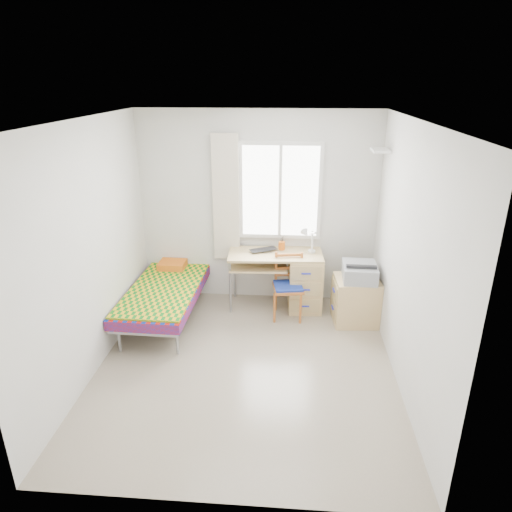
{
  "coord_description": "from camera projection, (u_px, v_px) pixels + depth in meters",
  "views": [
    {
      "loc": [
        0.44,
        -4.2,
        2.96
      ],
      "look_at": [
        0.07,
        0.55,
        1.09
      ],
      "focal_mm": 32.0,
      "sensor_mm": 36.0,
      "label": 1
    }
  ],
  "objects": [
    {
      "name": "floor",
      "position": [
        246.0,
        366.0,
        5.01
      ],
      "size": [
        3.5,
        3.5,
        0.0
      ],
      "primitive_type": "plane",
      "color": "#BCAD93",
      "rests_on": "ground"
    },
    {
      "name": "ceiling",
      "position": [
        243.0,
        120.0,
        4.06
      ],
      "size": [
        3.5,
        3.5,
        0.0
      ],
      "primitive_type": "plane",
      "rotation": [
        3.14,
        0.0,
        0.0
      ],
      "color": "white",
      "rests_on": "wall_back"
    },
    {
      "name": "wall_back",
      "position": [
        258.0,
        209.0,
        6.16
      ],
      "size": [
        3.2,
        0.0,
        3.2
      ],
      "primitive_type": "plane",
      "rotation": [
        1.57,
        0.0,
        0.0
      ],
      "color": "silver",
      "rests_on": "ground"
    },
    {
      "name": "wall_left",
      "position": [
        89.0,
        251.0,
        4.65
      ],
      "size": [
        0.0,
        3.5,
        3.5
      ],
      "primitive_type": "plane",
      "rotation": [
        1.57,
        0.0,
        1.57
      ],
      "color": "silver",
      "rests_on": "ground"
    },
    {
      "name": "wall_right",
      "position": [
        409.0,
        261.0,
        4.42
      ],
      "size": [
        0.0,
        3.5,
        3.5
      ],
      "primitive_type": "plane",
      "rotation": [
        1.57,
        0.0,
        -1.57
      ],
      "color": "silver",
      "rests_on": "ground"
    },
    {
      "name": "window",
      "position": [
        280.0,
        191.0,
        6.03
      ],
      "size": [
        1.1,
        0.04,
        1.3
      ],
      "color": "white",
      "rests_on": "wall_back"
    },
    {
      "name": "curtain",
      "position": [
        226.0,
        199.0,
        6.07
      ],
      "size": [
        0.35,
        0.05,
        1.7
      ],
      "primitive_type": "cube",
      "color": "beige",
      "rests_on": "wall_back"
    },
    {
      "name": "floating_shelf",
      "position": [
        380.0,
        150.0,
        5.42
      ],
      "size": [
        0.2,
        0.32,
        0.03
      ],
      "primitive_type": "cube",
      "color": "white",
      "rests_on": "wall_right"
    },
    {
      "name": "bed",
      "position": [
        166.0,
        289.0,
        5.93
      ],
      "size": [
        0.9,
        1.86,
        0.79
      ],
      "rotation": [
        0.0,
        0.0,
        -0.03
      ],
      "color": "#93959B",
      "rests_on": "floor"
    },
    {
      "name": "desk",
      "position": [
        300.0,
        279.0,
        6.16
      ],
      "size": [
        1.27,
        0.64,
        0.78
      ],
      "rotation": [
        0.0,
        0.0,
        0.05
      ],
      "color": "tan",
      "rests_on": "floor"
    },
    {
      "name": "chair",
      "position": [
        289.0,
        282.0,
        5.92
      ],
      "size": [
        0.42,
        0.42,
        0.86
      ],
      "rotation": [
        0.0,
        0.0,
        0.16
      ],
      "color": "#AE6C21",
      "rests_on": "floor"
    },
    {
      "name": "cabinet",
      "position": [
        355.0,
        300.0,
        5.83
      ],
      "size": [
        0.59,
        0.53,
        0.6
      ],
      "rotation": [
        0.0,
        0.0,
        0.07
      ],
      "color": "tan",
      "rests_on": "floor"
    },
    {
      "name": "printer",
      "position": [
        360.0,
        272.0,
        5.68
      ],
      "size": [
        0.43,
        0.49,
        0.2
      ],
      "rotation": [
        0.0,
        0.0,
        -0.03
      ],
      "color": "#999CA0",
      "rests_on": "cabinet"
    },
    {
      "name": "laptop",
      "position": [
        265.0,
        251.0,
        6.08
      ],
      "size": [
        0.43,
        0.38,
        0.03
      ],
      "primitive_type": "imported",
      "rotation": [
        0.0,
        0.0,
        0.47
      ],
      "color": "black",
      "rests_on": "desk"
    },
    {
      "name": "pen_cup",
      "position": [
        282.0,
        246.0,
        6.17
      ],
      "size": [
        0.1,
        0.1,
        0.11
      ],
      "primitive_type": "cylinder",
      "rotation": [
        0.0,
        0.0,
        0.17
      ],
      "color": "orange",
      "rests_on": "desk"
    },
    {
      "name": "task_lamp",
      "position": [
        308.0,
        238.0,
        5.9
      ],
      "size": [
        0.22,
        0.31,
        0.39
      ],
      "rotation": [
        0.0,
        0.0,
        0.2
      ],
      "color": "white",
      "rests_on": "desk"
    },
    {
      "name": "book",
      "position": [
        261.0,
        265.0,
        6.17
      ],
      "size": [
        0.25,
        0.27,
        0.02
      ],
      "primitive_type": "imported",
      "rotation": [
        0.0,
        0.0,
        0.51
      ],
      "color": "gray",
      "rests_on": "desk"
    }
  ]
}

